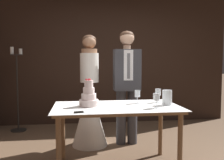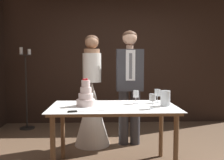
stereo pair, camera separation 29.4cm
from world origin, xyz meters
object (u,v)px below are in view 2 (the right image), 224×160
at_px(cake_table, 114,113).
at_px(candle_stand, 26,92).
at_px(bride, 92,105).
at_px(wine_glass_far, 157,93).
at_px(wine_glass_middle, 153,98).
at_px(cake_knife, 79,111).
at_px(groom, 130,81).
at_px(tiered_cake, 86,97).
at_px(wine_glass_near, 136,95).
at_px(hurricane_candle, 165,99).

height_order(cake_table, candle_stand, candle_stand).
bearing_deg(cake_table, bride, 108.44).
relative_size(cake_table, wine_glass_far, 8.42).
height_order(wine_glass_far, bride, bride).
bearing_deg(candle_stand, wine_glass_far, -37.43).
xyz_separation_m(wine_glass_middle, wine_glass_far, (0.14, 0.38, 0.00)).
relative_size(cake_knife, bride, 0.23).
xyz_separation_m(groom, candle_stand, (-1.86, 0.97, -0.29)).
bearing_deg(tiered_cake, cake_knife, -97.96).
xyz_separation_m(tiered_cake, wine_glass_near, (0.62, 0.13, 0.01)).
height_order(cake_knife, wine_glass_far, wine_glass_far).
bearing_deg(wine_glass_far, wine_glass_near, -172.84).
distance_m(wine_glass_middle, hurricane_candle, 0.26).
height_order(groom, candle_stand, groom).
distance_m(wine_glass_near, wine_glass_far, 0.28).
bearing_deg(groom, cake_table, -108.45).
height_order(hurricane_candle, groom, groom).
bearing_deg(wine_glass_far, candle_stand, 142.57).
bearing_deg(wine_glass_far, bride, 141.89).
distance_m(cake_knife, groom, 1.38).
distance_m(cake_table, hurricane_candle, 0.64).
bearing_deg(hurricane_candle, tiered_cake, 177.58).
bearing_deg(cake_table, groom, 71.55).
relative_size(wine_glass_middle, bride, 0.10).
distance_m(hurricane_candle, candle_stand, 2.86).
xyz_separation_m(cake_table, tiered_cake, (-0.33, 0.03, 0.19)).
relative_size(cake_knife, hurricane_candle, 2.14).
distance_m(cake_table, wine_glass_near, 0.38).
relative_size(bride, groom, 0.96).
bearing_deg(wine_glass_far, cake_knife, -151.30).
bearing_deg(cake_table, candle_stand, 130.69).
relative_size(cake_knife, groom, 0.22).
bearing_deg(cake_knife, wine_glass_near, 21.52).
bearing_deg(wine_glass_near, candle_stand, 138.02).
height_order(cake_table, cake_knife, cake_knife).
xyz_separation_m(cake_table, cake_knife, (-0.38, -0.33, 0.09)).
xyz_separation_m(wine_glass_near, candle_stand, (-1.86, 1.67, -0.17)).
bearing_deg(wine_glass_middle, cake_knife, -170.25).
xyz_separation_m(cake_knife, groom, (0.67, 1.19, 0.23)).
bearing_deg(candle_stand, bride, -36.97).
height_order(bride, groom, groom).
bearing_deg(wine_glass_middle, bride, 124.20).
distance_m(tiered_cake, hurricane_candle, 0.95).
xyz_separation_m(cake_table, hurricane_candle, (0.62, -0.01, 0.17)).
relative_size(wine_glass_near, wine_glass_far, 0.94).
height_order(wine_glass_near, wine_glass_far, wine_glass_far).
distance_m(wine_glass_far, bride, 1.12).
bearing_deg(tiered_cake, wine_glass_middle, -16.18).
bearing_deg(wine_glass_near, wine_glass_far, 7.16).
xyz_separation_m(wine_glass_middle, groom, (-0.14, 1.05, 0.11)).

